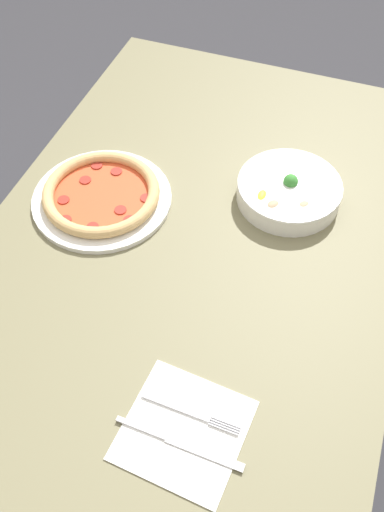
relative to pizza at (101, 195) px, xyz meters
name	(u,v)px	position (x,y,z in m)	size (l,w,h in m)	color
ground_plane	(195,387)	(0.02, 0.23, -0.77)	(8.00, 8.00, 0.00)	#333338
dining_table	(197,261)	(0.02, 0.23, -0.12)	(1.30, 0.88, 0.75)	#706B4C
pizza	(101,195)	(0.00, 0.00, 0.00)	(0.31, 0.31, 0.04)	white
bowl	(289,190)	(-0.15, 0.39, 0.01)	(0.23, 0.23, 0.07)	white
napkin	(184,430)	(0.43, 0.35, -0.02)	(0.21, 0.21, 0.00)	white
fork	(189,413)	(0.40, 0.35, -0.01)	(0.02, 0.18, 0.00)	silver
knife	(173,441)	(0.46, 0.34, -0.01)	(0.02, 0.22, 0.01)	silver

